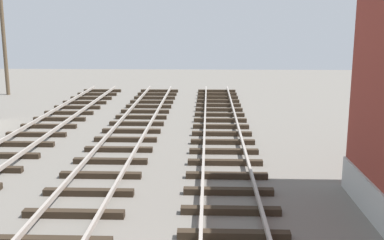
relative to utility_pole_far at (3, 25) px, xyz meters
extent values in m
cube|color=#2D2319|center=(13.60, -20.11, -4.39)|extent=(2.50, 0.24, 0.18)
cube|color=#2D2319|center=(13.60, -18.76, -4.39)|extent=(2.50, 0.24, 0.18)
cube|color=#2D2319|center=(13.60, -17.41, -4.39)|extent=(2.50, 0.24, 0.18)
cube|color=#2D2319|center=(13.60, -16.06, -4.39)|extent=(2.50, 0.24, 0.18)
cube|color=#2D2319|center=(13.60, -14.71, -4.39)|extent=(2.50, 0.24, 0.18)
cube|color=#2D2319|center=(13.60, -13.36, -4.39)|extent=(2.50, 0.24, 0.18)
cube|color=#2D2319|center=(13.60, -12.01, -4.39)|extent=(2.50, 0.24, 0.18)
cube|color=#2D2319|center=(13.60, -10.66, -4.39)|extent=(2.50, 0.24, 0.18)
cube|color=#2D2319|center=(13.60, -9.31, -4.39)|extent=(2.50, 0.24, 0.18)
cube|color=#2D2319|center=(13.60, -7.96, -4.39)|extent=(2.50, 0.24, 0.18)
cube|color=#2D2319|center=(13.60, -6.62, -4.39)|extent=(2.50, 0.24, 0.18)
cube|color=#2D2319|center=(13.60, -5.27, -4.39)|extent=(2.50, 0.24, 0.18)
cube|color=#2D2319|center=(13.60, -3.92, -4.39)|extent=(2.50, 0.24, 0.18)
cube|color=#2D2319|center=(13.60, -2.57, -4.39)|extent=(2.50, 0.24, 0.18)
cube|color=#2D2319|center=(13.60, -1.22, -4.39)|extent=(2.50, 0.24, 0.18)
cube|color=#2D2319|center=(13.60, 0.13, -4.39)|extent=(2.50, 0.24, 0.18)
cube|color=#2D2319|center=(13.60, 1.48, -4.39)|extent=(2.50, 0.24, 0.18)
cube|color=#2D2319|center=(9.74, -19.08, -4.39)|extent=(2.50, 0.24, 0.18)
cube|color=#2D2319|center=(9.74, -17.62, -4.39)|extent=(2.50, 0.24, 0.18)
cube|color=#2D2319|center=(9.74, -16.16, -4.39)|extent=(2.50, 0.24, 0.18)
cube|color=#2D2319|center=(9.74, -14.69, -4.39)|extent=(2.50, 0.24, 0.18)
cube|color=#2D2319|center=(9.74, -13.23, -4.39)|extent=(2.50, 0.24, 0.18)
cube|color=#2D2319|center=(9.74, -11.76, -4.39)|extent=(2.50, 0.24, 0.18)
cube|color=#2D2319|center=(9.74, -10.30, -4.39)|extent=(2.50, 0.24, 0.18)
cube|color=#2D2319|center=(9.74, -8.83, -4.39)|extent=(2.50, 0.24, 0.18)
cube|color=#2D2319|center=(9.74, -7.37, -4.39)|extent=(2.50, 0.24, 0.18)
cube|color=#2D2319|center=(9.74, -5.90, -4.39)|extent=(2.50, 0.24, 0.18)
cube|color=#2D2319|center=(9.74, -4.44, -4.39)|extent=(2.50, 0.24, 0.18)
cube|color=#2D2319|center=(9.74, -2.97, -4.39)|extent=(2.50, 0.24, 0.18)
cube|color=#2D2319|center=(9.74, -1.51, -4.39)|extent=(2.50, 0.24, 0.18)
cube|color=#2D2319|center=(9.74, -0.04, -4.39)|extent=(2.50, 0.24, 0.18)
cube|color=#2D2319|center=(9.74, 1.42, -4.39)|extent=(2.50, 0.24, 0.18)
cube|color=#2D2319|center=(5.88, -14.16, -4.39)|extent=(2.50, 0.24, 0.18)
cube|color=#2D2319|center=(5.88, -12.60, -4.39)|extent=(2.50, 0.24, 0.18)
cube|color=#2D2319|center=(5.88, -11.05, -4.39)|extent=(2.50, 0.24, 0.18)
cube|color=#2D2319|center=(5.88, -9.50, -4.39)|extent=(2.50, 0.24, 0.18)
cube|color=#2D2319|center=(5.88, -7.94, -4.39)|extent=(2.50, 0.24, 0.18)
cube|color=#2D2319|center=(5.88, -6.39, -4.39)|extent=(2.50, 0.24, 0.18)
cube|color=#2D2319|center=(5.88, -4.84, -4.39)|extent=(2.50, 0.24, 0.18)
cube|color=#2D2319|center=(5.88, -3.28, -4.39)|extent=(2.50, 0.24, 0.18)
cube|color=#2D2319|center=(5.88, -1.73, -4.39)|extent=(2.50, 0.24, 0.18)
cube|color=#2D2319|center=(5.88, -0.18, -4.39)|extent=(2.50, 0.24, 0.18)
cube|color=#2D2319|center=(5.88, 1.38, -4.39)|extent=(2.50, 0.24, 0.18)
cylinder|color=brown|center=(0.00, 0.00, -0.19)|extent=(0.24, 0.24, 8.57)
camera|label=1|loc=(13.01, -29.70, 0.25)|focal=43.77mm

